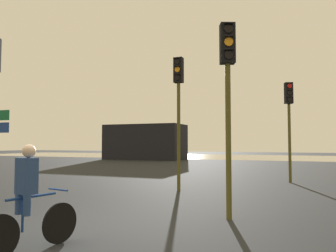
# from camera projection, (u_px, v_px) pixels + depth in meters

# --- Properties ---
(ground_plane) EXTENTS (120.00, 120.00, 0.00)m
(ground_plane) POSITION_uv_depth(u_px,v_px,m) (41.00, 233.00, 5.97)
(ground_plane) COLOR black
(water_strip) EXTENTS (80.00, 16.00, 0.01)m
(water_strip) POSITION_uv_depth(u_px,v_px,m) (259.00, 157.00, 39.40)
(water_strip) COLOR #9E937F
(water_strip) RESTS_ON ground
(distant_building) EXTENTS (8.01, 4.00, 3.59)m
(distant_building) POSITION_uv_depth(u_px,v_px,m) (145.00, 142.00, 34.07)
(distant_building) COLOR black
(distant_building) RESTS_ON ground
(traffic_light_far_right) EXTENTS (0.38, 0.40, 4.23)m
(traffic_light_far_right) POSITION_uv_depth(u_px,v_px,m) (289.00, 113.00, 13.86)
(traffic_light_far_right) COLOR #4C4719
(traffic_light_far_right) RESTS_ON ground
(traffic_light_center) EXTENTS (0.32, 0.34, 4.70)m
(traffic_light_center) POSITION_uv_depth(u_px,v_px,m) (179.00, 98.00, 11.59)
(traffic_light_center) COLOR #4C4719
(traffic_light_center) RESTS_ON ground
(traffic_light_near_right) EXTENTS (0.39, 0.41, 4.30)m
(traffic_light_near_right) POSITION_uv_depth(u_px,v_px,m) (228.00, 82.00, 7.21)
(traffic_light_near_right) COLOR #4C4719
(traffic_light_near_right) RESTS_ON ground
(cyclist) EXTENTS (0.51, 1.68, 1.62)m
(cyclist) POSITION_uv_depth(u_px,v_px,m) (28.00, 198.00, 4.90)
(cyclist) COLOR black
(cyclist) RESTS_ON ground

